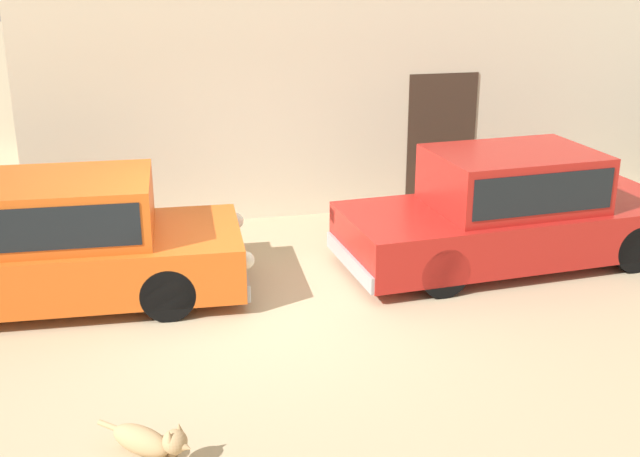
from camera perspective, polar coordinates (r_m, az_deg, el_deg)
ground_plane at (r=9.12m, az=-5.14°, el=-6.15°), size 80.00×80.00×0.00m
parked_sedan_nearest at (r=9.72m, az=-18.87°, el=-0.69°), size 4.54×1.93×1.45m
parked_sedan_second at (r=10.65m, az=13.45°, el=1.39°), size 4.68×2.04×1.49m
stray_dog_spotted at (r=6.86m, az=-11.94°, el=-14.48°), size 0.77×0.72×0.36m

